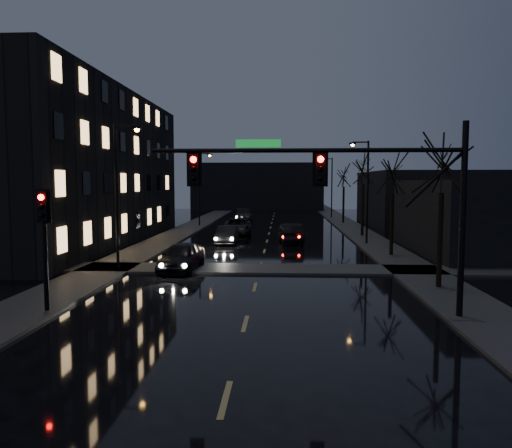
# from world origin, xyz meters

# --- Properties ---
(ground) EXTENTS (160.00, 160.00, 0.00)m
(ground) POSITION_xyz_m (0.00, 0.00, 0.00)
(ground) COLOR black
(ground) RESTS_ON ground
(sidewalk_left) EXTENTS (3.00, 140.00, 0.12)m
(sidewalk_left) POSITION_xyz_m (-8.50, 35.00, 0.06)
(sidewalk_left) COLOR #2D2D2B
(sidewalk_left) RESTS_ON ground
(sidewalk_right) EXTENTS (3.00, 140.00, 0.12)m
(sidewalk_right) POSITION_xyz_m (8.50, 35.00, 0.06)
(sidewalk_right) COLOR #2D2D2B
(sidewalk_right) RESTS_ON ground
(sidewalk_cross) EXTENTS (40.00, 3.00, 0.12)m
(sidewalk_cross) POSITION_xyz_m (0.00, 18.50, 0.06)
(sidewalk_cross) COLOR #2D2D2B
(sidewalk_cross) RESTS_ON ground
(apartment_block) EXTENTS (12.00, 30.00, 12.00)m
(apartment_block) POSITION_xyz_m (-16.50, 30.00, 6.00)
(apartment_block) COLOR black
(apartment_block) RESTS_ON ground
(commercial_right_near) EXTENTS (10.00, 14.00, 5.00)m
(commercial_right_near) POSITION_xyz_m (15.50, 26.00, 2.50)
(commercial_right_near) COLOR black
(commercial_right_near) RESTS_ON ground
(commercial_right_far) EXTENTS (12.00, 18.00, 6.00)m
(commercial_right_far) POSITION_xyz_m (17.00, 48.00, 3.00)
(commercial_right_far) COLOR black
(commercial_right_far) RESTS_ON ground
(far_block) EXTENTS (22.00, 10.00, 8.00)m
(far_block) POSITION_xyz_m (-3.00, 78.00, 4.00)
(far_block) COLOR black
(far_block) RESTS_ON ground
(signal_mast) EXTENTS (11.11, 0.41, 7.00)m
(signal_mast) POSITION_xyz_m (3.85, 9.00, 4.87)
(signal_mast) COLOR black
(signal_mast) RESTS_ON ground
(signal_pole_left) EXTENTS (0.35, 0.41, 4.53)m
(signal_pole_left) POSITION_xyz_m (-7.50, 8.99, 3.01)
(signal_pole_left) COLOR black
(signal_pole_left) RESTS_ON ground
(tree_near) EXTENTS (3.52, 3.52, 8.08)m
(tree_near) POSITION_xyz_m (8.40, 14.00, 6.22)
(tree_near) COLOR black
(tree_near) RESTS_ON ground
(tree_mid_a) EXTENTS (3.30, 3.30, 7.58)m
(tree_mid_a) POSITION_xyz_m (8.40, 24.00, 5.83)
(tree_mid_a) COLOR black
(tree_mid_a) RESTS_ON ground
(tree_mid_b) EXTENTS (3.74, 3.74, 8.59)m
(tree_mid_b) POSITION_xyz_m (8.40, 36.00, 6.61)
(tree_mid_b) COLOR black
(tree_mid_b) RESTS_ON ground
(tree_far) EXTENTS (3.43, 3.43, 7.88)m
(tree_far) POSITION_xyz_m (8.40, 50.00, 6.06)
(tree_far) COLOR black
(tree_far) RESTS_ON ground
(streetlight_l_near) EXTENTS (1.53, 0.28, 8.00)m
(streetlight_l_near) POSITION_xyz_m (-7.58, 18.00, 4.77)
(streetlight_l_near) COLOR black
(streetlight_l_near) RESTS_ON ground
(streetlight_l_far) EXTENTS (1.53, 0.28, 8.00)m
(streetlight_l_far) POSITION_xyz_m (-7.58, 45.00, 4.77)
(streetlight_l_far) COLOR black
(streetlight_l_far) RESTS_ON ground
(streetlight_r_mid) EXTENTS (1.53, 0.28, 8.00)m
(streetlight_r_mid) POSITION_xyz_m (7.58, 30.00, 4.77)
(streetlight_r_mid) COLOR black
(streetlight_r_mid) RESTS_ON ground
(streetlight_r_far) EXTENTS (1.53, 0.28, 8.00)m
(streetlight_r_far) POSITION_xyz_m (7.58, 58.00, 4.77)
(streetlight_r_far) COLOR black
(streetlight_r_far) RESTS_ON ground
(oncoming_car_a) EXTENTS (2.20, 4.73, 1.57)m
(oncoming_car_a) POSITION_xyz_m (-4.27, 18.09, 0.78)
(oncoming_car_a) COLOR black
(oncoming_car_a) RESTS_ON ground
(oncoming_car_b) EXTENTS (1.48, 4.25, 1.40)m
(oncoming_car_b) POSITION_xyz_m (-3.10, 30.07, 0.70)
(oncoming_car_b) COLOR black
(oncoming_car_b) RESTS_ON ground
(oncoming_car_c) EXTENTS (2.84, 5.61, 1.52)m
(oncoming_car_c) POSITION_xyz_m (-2.87, 36.63, 0.76)
(oncoming_car_c) COLOR black
(oncoming_car_c) RESTS_ON ground
(oncoming_car_d) EXTENTS (2.85, 5.57, 1.55)m
(oncoming_car_d) POSITION_xyz_m (-3.64, 53.09, 0.77)
(oncoming_car_d) COLOR black
(oncoming_car_d) RESTS_ON ground
(lead_car) EXTENTS (2.09, 4.78, 1.53)m
(lead_car) POSITION_xyz_m (1.94, 31.06, 0.76)
(lead_car) COLOR black
(lead_car) RESTS_ON ground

